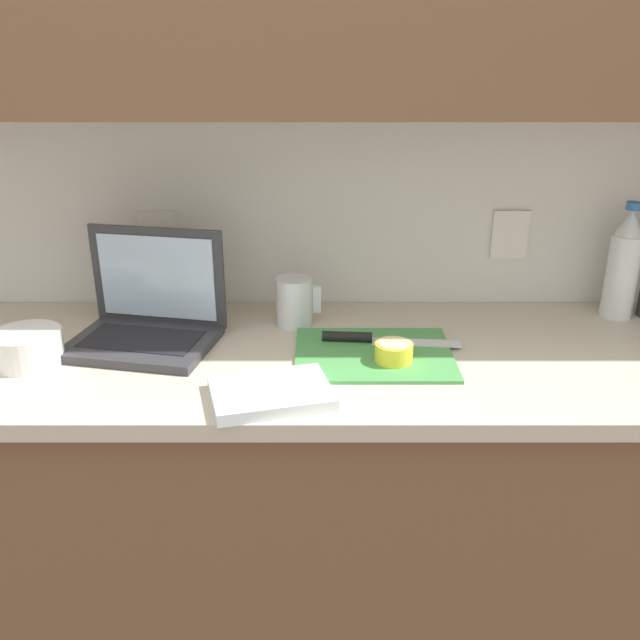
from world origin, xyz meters
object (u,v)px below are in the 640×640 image
Objects in this scene: cutting_board at (376,354)px; measuring_cup at (297,302)px; lemon_half_cut at (396,352)px; laptop at (151,315)px; bottle_green_soda at (626,266)px; bowl_white at (30,347)px; knife at (369,338)px.

measuring_cup is at bearing 134.84° from cutting_board.
lemon_half_cut is at bearing -47.94° from cutting_board.
lemon_half_cut is at bearing -1.86° from laptop.
bottle_green_soda is 1.35m from bowl_white.
bowl_white is at bearing -140.72° from laptop.
laptop reaches higher than cutting_board.
cutting_board is 1.09× the size of knife.
knife is 2.66× the size of measuring_cup.
lemon_half_cut is 0.30m from measuring_cup.
bottle_green_soda is at bearing 18.97° from laptop.
cutting_board is 0.72m from bowl_white.
cutting_board is 2.34× the size of bowl_white.
knife is (0.48, -0.03, -0.04)m from laptop.
knife is at bearing -164.26° from bottle_green_soda.
bottle_green_soda is (0.62, 0.17, 0.11)m from knife.
lemon_half_cut is at bearing -58.47° from knife.
cutting_board is 4.23× the size of lemon_half_cut.
laptop is 0.49m from knife.
cutting_board is at bearing 1.79° from laptop.
bottle_green_soda is 1.97× the size of bowl_white.
cutting_board is at bearing -159.28° from bottle_green_soda.
cutting_board is at bearing -73.35° from knife.
lemon_half_cut is 0.69× the size of measuring_cup.
bottle_green_soda is (0.57, 0.27, 0.10)m from lemon_half_cut.
measuring_cup is (-0.16, 0.12, 0.04)m from knife.
laptop reaches higher than lemon_half_cut.
lemon_half_cut is 0.76m from bowl_white.
lemon_half_cut is at bearing -0.57° from bowl_white.
laptop is 2.44× the size of bowl_white.
bowl_white is at bearing -177.27° from cutting_board.
cutting_board is 2.90× the size of measuring_cup.
lemon_half_cut is 0.28× the size of bottle_green_soda.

